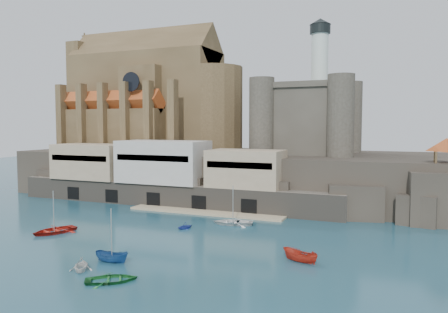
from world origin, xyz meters
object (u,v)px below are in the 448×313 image
Objects in this scene: church at (151,102)px; boat_0 at (54,233)px; castle_keep at (308,115)px; pavilion at (447,146)px; boat_1 at (81,270)px; boat_2 at (112,262)px.

church reaches higher than boat_0.
pavilion is (25.92, -15.08, -5.59)m from castle_keep.
castle_keep reaches higher than boat_0.
boat_1 is (15.40, -12.00, 0.00)m from boat_0.
pavilion reaches higher than boat_1.
church is 7.08× the size of boat_0.
boat_2 is at bearing -6.03° from boat_0.
boat_2 reaches higher than boat_1.
castle_keep is at bearing 46.40° from boat_1.
castle_keep is at bearing 77.46° from boat_0.
church is 1.60× the size of castle_keep.
castle_keep is (40.21, -0.78, -3.81)m from church.
boat_0 is (11.30, -45.85, -22.13)m from church.
boat_0 is 1.95× the size of boat_1.
pavilion reaches higher than boat_0.
pavilion is at bearing 48.82° from boat_0.
boat_0 is (-28.91, -45.08, -18.31)m from castle_keep.
church is 40.39m from castle_keep.
castle_keep is at bearing -1.11° from church.
castle_keep is 4.58× the size of pavilion.
boat_2 is at bearing -62.60° from church.
boat_0 is at bearing -151.32° from pavilion.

